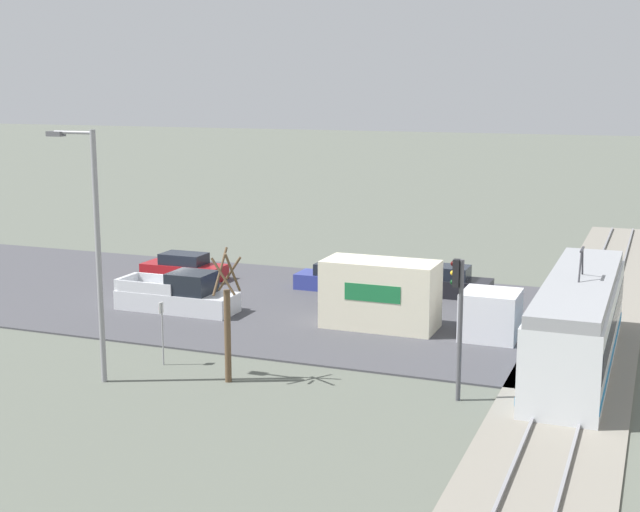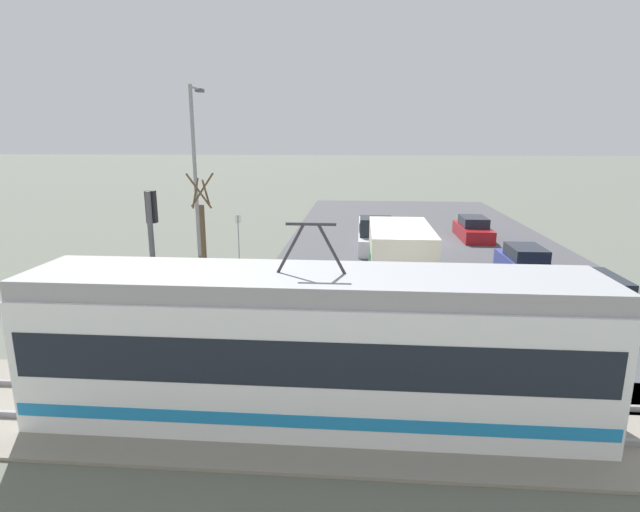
# 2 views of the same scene
# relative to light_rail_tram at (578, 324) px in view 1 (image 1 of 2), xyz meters

# --- Properties ---
(ground_plane) EXTENTS (320.00, 320.00, 0.00)m
(ground_plane) POSITION_rel_light_rail_tram_xyz_m (-4.95, -20.84, -1.76)
(ground_plane) COLOR #565B51
(road_surface) EXTENTS (16.72, 40.63, 0.08)m
(road_surface) POSITION_rel_light_rail_tram_xyz_m (-4.95, -20.84, -1.72)
(road_surface) COLOR #424247
(road_surface) RESTS_ON ground
(rail_bed) EXTENTS (61.36, 4.40, 0.22)m
(rail_bed) POSITION_rel_light_rail_tram_xyz_m (-4.95, 0.00, -1.71)
(rail_bed) COLOR gray
(rail_bed) RESTS_ON ground
(light_rail_tram) EXTENTS (12.86, 2.64, 4.59)m
(light_rail_tram) POSITION_rel_light_rail_tram_xyz_m (0.00, 0.00, 0.00)
(light_rail_tram) COLOR silver
(light_rail_tram) RESTS_ON ground
(box_truck) EXTENTS (2.37, 8.59, 3.00)m
(box_truck) POSITION_rel_light_rail_tram_xyz_m (-2.66, -7.50, -0.29)
(box_truck) COLOR silver
(box_truck) RESTS_ON ground
(pickup_truck) EXTENTS (1.98, 5.83, 1.92)m
(pickup_truck) POSITION_rel_light_rail_tram_xyz_m (-1.98, -18.48, -0.95)
(pickup_truck) COLOR silver
(pickup_truck) RESTS_ON ground
(sedan_car_0) EXTENTS (1.78, 4.79, 1.54)m
(sedan_car_0) POSITION_rel_light_rail_tram_xyz_m (-9.68, -7.48, -1.04)
(sedan_car_0) COLOR black
(sedan_car_0) RESTS_ON ground
(sedan_car_1) EXTENTS (1.79, 4.69, 1.41)m
(sedan_car_1) POSITION_rel_light_rail_tram_xyz_m (-8.38, -21.90, -1.09)
(sedan_car_1) COLOR maroon
(sedan_car_1) RESTS_ON ground
(sedan_car_2) EXTENTS (1.73, 4.49, 1.41)m
(sedan_car_2) POSITION_rel_light_rail_tram_xyz_m (-8.88, -12.92, -1.10)
(sedan_car_2) COLOR navy
(sedan_car_2) RESTS_ON ground
(traffic_light_pole) EXTENTS (0.28, 0.47, 4.94)m
(traffic_light_pole) POSITION_rel_light_rail_tram_xyz_m (5.11, -3.51, 1.46)
(traffic_light_pole) COLOR #47474C
(traffic_light_pole) RESTS_ON ground
(street_tree) EXTENTS (1.16, 0.96, 4.91)m
(street_tree) POSITION_rel_light_rail_tram_xyz_m (6.22, -11.69, 0.48)
(street_tree) COLOR brown
(street_tree) RESTS_ON ground
(street_lamp_near_crossing) EXTENTS (0.36, 1.95, 9.16)m
(street_lamp_near_crossing) POSITION_rel_light_rail_tram_xyz_m (7.86, -16.12, 3.46)
(street_lamp_near_crossing) COLOR gray
(street_lamp_near_crossing) RESTS_ON ground
(no_parking_sign) EXTENTS (0.32, 0.08, 2.50)m
(no_parking_sign) POSITION_rel_light_rail_tram_xyz_m (5.36, -14.96, -0.25)
(no_parking_sign) COLOR gray
(no_parking_sign) RESTS_ON ground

